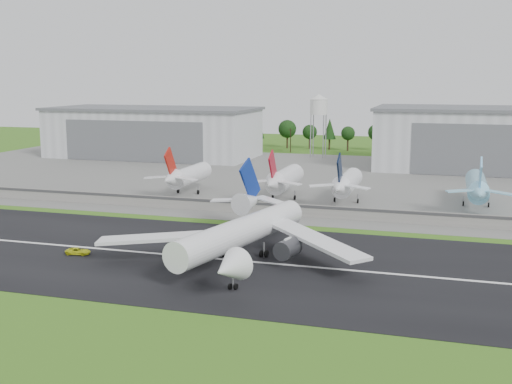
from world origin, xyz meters
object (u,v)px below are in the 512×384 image
(main_airliner, at_px, (241,239))
(parked_jet_red_b, at_px, (283,180))
(parked_jet_red_a, at_px, (186,176))
(parked_jet_skyblue, at_px, (477,187))
(ground_vehicle, at_px, (78,251))
(parked_jet_navy, at_px, (346,183))

(main_airliner, xyz_separation_m, parked_jet_red_b, (-8.60, 67.02, 1.52))
(parked_jet_red_b, bearing_deg, parked_jet_red_a, -179.94)
(main_airliner, distance_m, parked_jet_red_b, 67.58)
(parked_jet_skyblue, bearing_deg, parked_jet_red_b, -174.96)
(ground_vehicle, distance_m, parked_jet_red_a, 72.44)
(main_airliner, height_order, parked_jet_red_a, main_airliner)
(main_airliner, height_order, parked_jet_skyblue, main_airliner)
(ground_vehicle, relative_size, parked_jet_red_b, 0.17)
(parked_jet_red_a, xyz_separation_m, parked_jet_red_b, (31.90, 0.03, 0.23))
(ground_vehicle, xyz_separation_m, parked_jet_skyblue, (82.69, 77.02, 5.35))
(main_airliner, distance_m, parked_jet_skyblue, 86.45)
(parked_jet_red_a, relative_size, parked_jet_skyblue, 0.84)
(parked_jet_red_a, relative_size, parked_jet_red_b, 1.00)
(main_airliner, xyz_separation_m, parked_jet_navy, (10.75, 66.99, 1.32))
(parked_jet_red_a, distance_m, parked_jet_red_b, 31.90)
(main_airliner, height_order, parked_jet_navy, main_airliner)
(parked_jet_red_a, bearing_deg, parked_jet_skyblue, 3.24)
(parked_jet_navy, height_order, parked_jet_skyblue, parked_jet_skyblue)
(main_airliner, relative_size, ground_vehicle, 11.19)
(parked_jet_red_a, xyz_separation_m, parked_jet_navy, (51.24, 0.00, 0.03))
(ground_vehicle, xyz_separation_m, parked_jet_red_b, (26.25, 72.05, 5.59))
(parked_jet_red_a, relative_size, parked_jet_navy, 1.00)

